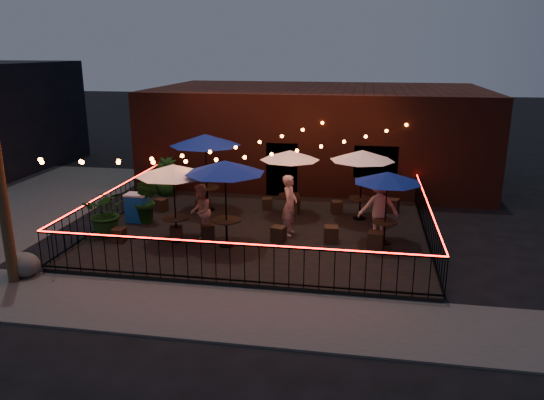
{
  "coord_description": "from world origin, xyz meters",
  "views": [
    {
      "loc": [
        3.03,
        -13.45,
        5.63
      ],
      "look_at": [
        0.34,
        1.92,
        1.15
      ],
      "focal_mm": 35.0,
      "sensor_mm": 36.0,
      "label": 1
    }
  ],
  "objects_px": {
    "cafe_table_5": "(362,156)",
    "boulder": "(24,265)",
    "cafe_table_1": "(205,141)",
    "cooler": "(137,208)",
    "cafe_table_4": "(388,178)",
    "cafe_table_0": "(173,171)",
    "cafe_table_2": "(225,168)",
    "cafe_table_3": "(290,156)"
  },
  "relations": [
    {
      "from": "cafe_table_5",
      "to": "boulder",
      "type": "distance_m",
      "value": 10.39
    },
    {
      "from": "cafe_table_5",
      "to": "boulder",
      "type": "bearing_deg",
      "value": -144.78
    },
    {
      "from": "cafe_table_1",
      "to": "cooler",
      "type": "distance_m",
      "value": 3.18
    },
    {
      "from": "cafe_table_5",
      "to": "cafe_table_4",
      "type": "bearing_deg",
      "value": -71.77
    },
    {
      "from": "cafe_table_5",
      "to": "cafe_table_1",
      "type": "bearing_deg",
      "value": 178.82
    },
    {
      "from": "cafe_table_0",
      "to": "boulder",
      "type": "distance_m",
      "value": 4.57
    },
    {
      "from": "cafe_table_2",
      "to": "cafe_table_5",
      "type": "xyz_separation_m",
      "value": [
        3.73,
        3.17,
        -0.16
      ]
    },
    {
      "from": "cafe_table_0",
      "to": "cafe_table_1",
      "type": "bearing_deg",
      "value": 90.01
    },
    {
      "from": "cafe_table_4",
      "to": "cooler",
      "type": "distance_m",
      "value": 8.06
    },
    {
      "from": "cafe_table_3",
      "to": "boulder",
      "type": "relative_size",
      "value": 2.7
    },
    {
      "from": "cafe_table_1",
      "to": "cooler",
      "type": "bearing_deg",
      "value": -138.33
    },
    {
      "from": "cafe_table_4",
      "to": "cafe_table_5",
      "type": "distance_m",
      "value": 2.36
    },
    {
      "from": "cafe_table_0",
      "to": "cafe_table_2",
      "type": "relative_size",
      "value": 0.93
    },
    {
      "from": "cafe_table_0",
      "to": "cafe_table_5",
      "type": "distance_m",
      "value": 6.12
    },
    {
      "from": "cafe_table_1",
      "to": "cafe_table_4",
      "type": "height_order",
      "value": "cafe_table_1"
    },
    {
      "from": "cafe_table_2",
      "to": "cafe_table_4",
      "type": "height_order",
      "value": "cafe_table_2"
    },
    {
      "from": "cafe_table_5",
      "to": "cafe_table_0",
      "type": "bearing_deg",
      "value": -149.82
    },
    {
      "from": "cafe_table_2",
      "to": "cooler",
      "type": "xyz_separation_m",
      "value": [
        -3.42,
        1.62,
        -1.8
      ]
    },
    {
      "from": "cafe_table_1",
      "to": "cafe_table_4",
      "type": "bearing_deg",
      "value": -21.24
    },
    {
      "from": "cafe_table_1",
      "to": "cafe_table_3",
      "type": "distance_m",
      "value": 2.94
    },
    {
      "from": "cafe_table_2",
      "to": "boulder",
      "type": "xyz_separation_m",
      "value": [
        -4.61,
        -2.71,
        -2.1
      ]
    },
    {
      "from": "cafe_table_2",
      "to": "cafe_table_4",
      "type": "relative_size",
      "value": 1.16
    },
    {
      "from": "cafe_table_5",
      "to": "boulder",
      "type": "xyz_separation_m",
      "value": [
        -8.34,
        -5.89,
        -1.93
      ]
    },
    {
      "from": "cafe_table_5",
      "to": "cooler",
      "type": "relative_size",
      "value": 2.48
    },
    {
      "from": "cafe_table_1",
      "to": "cooler",
      "type": "height_order",
      "value": "cafe_table_1"
    },
    {
      "from": "cafe_table_3",
      "to": "cafe_table_5",
      "type": "distance_m",
      "value": 2.39
    },
    {
      "from": "cafe_table_1",
      "to": "cafe_table_3",
      "type": "xyz_separation_m",
      "value": [
        2.9,
        0.02,
        -0.43
      ]
    },
    {
      "from": "cafe_table_4",
      "to": "cafe_table_3",
      "type": "bearing_deg",
      "value": 142.93
    },
    {
      "from": "cafe_table_0",
      "to": "cafe_table_1",
      "type": "distance_m",
      "value": 3.2
    },
    {
      "from": "cafe_table_1",
      "to": "cafe_table_5",
      "type": "xyz_separation_m",
      "value": [
        5.29,
        -0.11,
        -0.33
      ]
    },
    {
      "from": "cafe_table_0",
      "to": "cafe_table_2",
      "type": "bearing_deg",
      "value": -3.67
    },
    {
      "from": "cafe_table_0",
      "to": "cooler",
      "type": "xyz_separation_m",
      "value": [
        -1.87,
        1.52,
        -1.63
      ]
    },
    {
      "from": "boulder",
      "to": "cafe_table_1",
      "type": "bearing_deg",
      "value": 63.02
    },
    {
      "from": "cooler",
      "to": "cafe_table_3",
      "type": "bearing_deg",
      "value": 20.24
    },
    {
      "from": "cafe_table_1",
      "to": "cafe_table_5",
      "type": "height_order",
      "value": "cafe_table_1"
    },
    {
      "from": "cafe_table_1",
      "to": "cafe_table_2",
      "type": "bearing_deg",
      "value": -64.66
    },
    {
      "from": "cafe_table_0",
      "to": "cafe_table_4",
      "type": "bearing_deg",
      "value": 7.97
    },
    {
      "from": "cafe_table_2",
      "to": "cooler",
      "type": "bearing_deg",
      "value": 154.64
    },
    {
      "from": "cafe_table_2",
      "to": "cafe_table_4",
      "type": "xyz_separation_m",
      "value": [
        4.47,
        0.94,
        -0.33
      ]
    },
    {
      "from": "cafe_table_3",
      "to": "cafe_table_4",
      "type": "distance_m",
      "value": 3.91
    },
    {
      "from": "cooler",
      "to": "boulder",
      "type": "relative_size",
      "value": 1.1
    },
    {
      "from": "cafe_table_4",
      "to": "boulder",
      "type": "relative_size",
      "value": 2.9
    }
  ]
}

